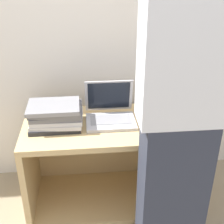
{
  "coord_description": "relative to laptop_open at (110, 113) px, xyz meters",
  "views": [
    {
      "loc": [
        -0.15,
        -1.42,
        1.55
      ],
      "look_at": [
        0.0,
        0.19,
        0.72
      ],
      "focal_mm": 50.0,
      "sensor_mm": 36.0,
      "label": 1
    }
  ],
  "objects": [
    {
      "name": "laptop_open",
      "position": [
        0.0,
        0.0,
        0.0
      ],
      "size": [
        0.31,
        0.27,
        0.24
      ],
      "color": "#B7B7BC",
      "rests_on": "cart"
    },
    {
      "name": "wall_back",
      "position": [
        0.0,
        0.33,
        0.55
      ],
      "size": [
        8.0,
        0.05,
        2.4
      ],
      "color": "silver",
      "rests_on": "ground_plane"
    },
    {
      "name": "laptop_stack_left",
      "position": [
        -0.33,
        -0.04,
        0.02
      ],
      "size": [
        0.32,
        0.24,
        0.15
      ],
      "color": "#232326",
      "rests_on": "cart"
    },
    {
      "name": "cart",
      "position": [
        0.0,
        0.01,
        -0.35
      ],
      "size": [
        1.09,
        0.53,
        0.6
      ],
      "color": "tan",
      "rests_on": "ground_plane"
    },
    {
      "name": "person",
      "position": [
        0.28,
        -0.48,
        0.24
      ],
      "size": [
        0.4,
        0.53,
        1.75
      ],
      "color": "#2D3342",
      "rests_on": "ground_plane"
    },
    {
      "name": "laptop_stack_right",
      "position": [
        0.34,
        -0.05,
        0.01
      ],
      "size": [
        0.33,
        0.24,
        0.12
      ],
      "color": "slate",
      "rests_on": "cart"
    }
  ]
}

